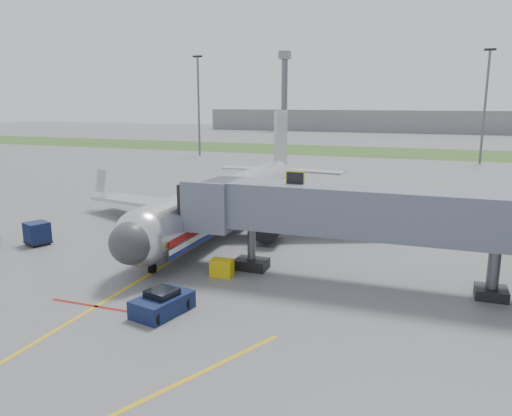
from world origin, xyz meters
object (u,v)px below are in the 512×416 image
(airliner, at_px, (229,199))
(ramp_worker, at_px, (177,220))
(belt_loader, at_px, (160,241))
(pushback_tug, at_px, (162,303))

(airliner, height_order, ramp_worker, airliner)
(airliner, xyz_separation_m, belt_loader, (-2.52, -8.01, -2.09))
(pushback_tug, distance_m, belt_loader, 12.56)
(airliner, bearing_deg, pushback_tug, -77.97)
(airliner, distance_m, pushback_tug, 19.28)
(pushback_tug, bearing_deg, airliner, 102.03)
(airliner, bearing_deg, ramp_worker, -151.74)
(ramp_worker, bearing_deg, belt_loader, -107.63)
(airliner, relative_size, ramp_worker, 21.62)
(airliner, height_order, pushback_tug, airliner)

